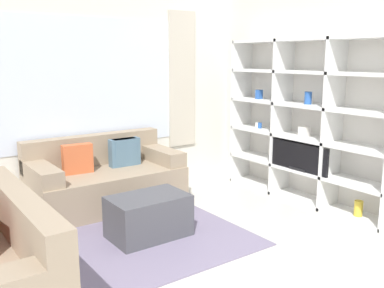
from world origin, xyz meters
name	(u,v)px	position (x,y,z in m)	size (l,w,h in m)	color
wall_back	(87,91)	(0.00, 3.25, 1.36)	(5.71, 0.11, 2.70)	silver
wall_right	(311,91)	(2.29, 1.61, 1.35)	(0.07, 4.42, 2.70)	silver
area_rug	(88,248)	(-0.69, 1.72, 0.01)	(2.99, 1.96, 0.01)	slate
shelving_unit	(308,123)	(2.10, 1.49, 0.98)	(0.38, 2.36, 1.99)	silver
couch_main	(105,180)	(-0.03, 2.76, 0.32)	(1.76, 0.90, 0.82)	gray
ottoman	(149,217)	(-0.09, 1.62, 0.21)	(0.76, 0.50, 0.43)	#47474C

